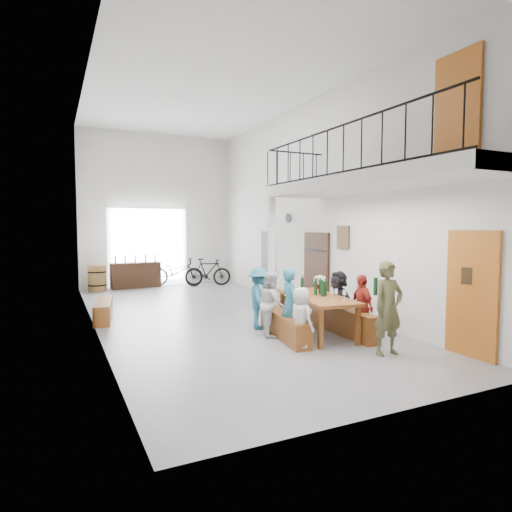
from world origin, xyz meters
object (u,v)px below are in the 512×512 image
bench_inner (284,326)px  host_standing (388,308)px  tasting_table (317,300)px  serving_counter (136,275)px  side_bench (103,311)px  oak_barrel (97,278)px  bicycle_near (176,272)px

bench_inner → host_standing: size_ratio=1.27×
tasting_table → serving_counter: bearing=111.9°
tasting_table → side_bench: size_ratio=1.43×
bench_inner → host_standing: 2.08m
tasting_table → host_standing: host_standing is taller
tasting_table → host_standing: (0.36, -1.61, 0.09)m
serving_counter → host_standing: bearing=-81.6°
tasting_table → oak_barrel: (-3.41, 7.94, -0.27)m
oak_barrel → serving_counter: size_ratio=0.52×
oak_barrel → bicycle_near: bicycle_near is taller
host_standing → side_bench: bearing=131.1°
bicycle_near → bench_inner: bearing=-155.4°
host_standing → bicycle_near: bearing=97.0°
side_bench → serving_counter: 5.28m
tasting_table → bicycle_near: (-0.66, 8.20, -0.20)m
side_bench → bicycle_near: bicycle_near is taller
bicycle_near → oak_barrel: bearing=120.2°
side_bench → tasting_table: bearing=-41.0°
bench_inner → serving_counter: (-1.42, 8.15, 0.21)m
oak_barrel → host_standing: 10.27m
bench_inner → serving_counter: bearing=108.8°
side_bench → bicycle_near: bearing=58.6°
bicycle_near → side_bench: bearing=173.4°
side_bench → host_standing: bearing=-50.0°
host_standing → oak_barrel: bearing=112.6°
serving_counter → bicycle_near: bicycle_near is taller
serving_counter → bicycle_near: bearing=-7.6°
bicycle_near → serving_counter: bearing=112.8°
tasting_table → bench_inner: size_ratio=1.12×
bench_inner → side_bench: 4.34m
bench_inner → host_standing: host_standing is taller
tasting_table → serving_counter: serving_counter is taller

